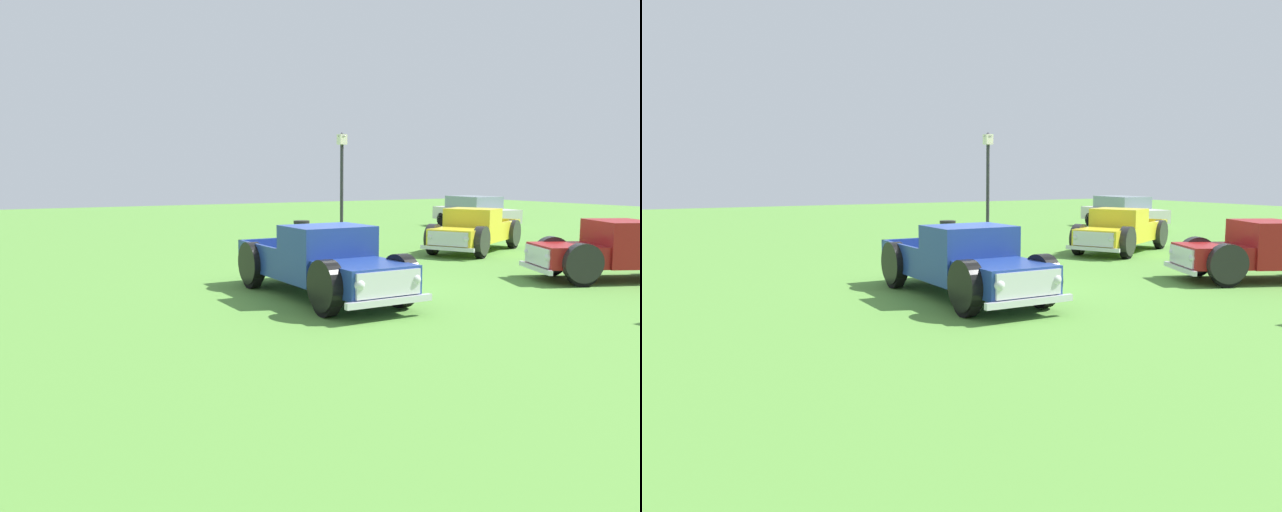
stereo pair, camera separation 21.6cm
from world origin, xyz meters
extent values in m
plane|color=#548C38|center=(0.00, 0.00, 0.00)|extent=(80.00, 80.00, 0.00)
cube|color=navy|center=(2.09, -0.64, 0.68)|extent=(1.56, 1.58, 0.57)
cube|color=silver|center=(2.89, -0.64, 0.68)|extent=(0.07, 1.42, 0.48)
sphere|color=silver|center=(2.86, -0.01, 0.71)|extent=(0.21, 0.21, 0.21)
sphere|color=silver|center=(2.87, -1.27, 0.71)|extent=(0.21, 0.21, 0.21)
cube|color=navy|center=(0.64, -0.65, 0.99)|extent=(1.36, 1.74, 1.19)
cube|color=#8C9EA8|center=(1.27, -0.65, 1.25)|extent=(0.05, 1.49, 0.52)
cube|color=navy|center=(-1.12, -0.67, 0.45)|extent=(2.19, 1.75, 0.10)
cube|color=navy|center=(-1.12, 0.16, 0.78)|extent=(2.17, 0.10, 0.57)
cube|color=navy|center=(-1.11, -1.49, 0.78)|extent=(2.17, 0.10, 0.57)
cube|color=navy|center=(-2.16, -0.68, 0.78)|extent=(0.10, 1.73, 0.57)
cylinder|color=black|center=(2.08, 0.23, 0.39)|extent=(0.79, 0.23, 0.79)
cylinder|color=#B7B7BC|center=(2.08, 0.24, 0.39)|extent=(0.32, 0.25, 0.31)
cylinder|color=black|center=(2.08, 0.23, 0.59)|extent=(1.00, 0.30, 0.99)
cylinder|color=black|center=(2.10, -1.51, 0.39)|extent=(0.79, 0.23, 0.79)
cylinder|color=#B7B7BC|center=(2.10, -1.52, 0.39)|extent=(0.32, 0.25, 0.31)
cylinder|color=black|center=(2.10, -1.51, 0.59)|extent=(1.00, 0.30, 0.99)
cylinder|color=black|center=(-1.38, 0.20, 0.39)|extent=(0.79, 0.23, 0.79)
cylinder|color=#B7B7BC|center=(-1.38, 0.21, 0.39)|extent=(0.32, 0.25, 0.31)
cylinder|color=black|center=(-1.38, 0.20, 0.59)|extent=(1.00, 0.30, 0.99)
cylinder|color=black|center=(-1.37, -1.54, 0.39)|extent=(0.79, 0.23, 0.79)
cylinder|color=#B7B7BC|center=(-1.37, -1.55, 0.39)|extent=(0.32, 0.25, 0.31)
cylinder|color=black|center=(-1.37, -1.54, 0.59)|extent=(1.00, 0.30, 0.99)
cube|color=silver|center=(2.93, -0.64, 0.35)|extent=(0.12, 1.89, 0.12)
cube|color=maroon|center=(1.50, 5.75, 0.65)|extent=(1.97, 1.96, 0.54)
cube|color=silver|center=(1.19, 5.06, 0.65)|extent=(1.25, 0.60, 0.45)
sphere|color=silver|center=(1.74, 4.83, 0.67)|extent=(0.20, 0.20, 0.20)
sphere|color=silver|center=(0.65, 5.32, 0.67)|extent=(0.20, 0.20, 0.20)
cube|color=maroon|center=(2.06, 7.01, 0.94)|extent=(2.03, 1.84, 1.13)
cube|color=#8C9EA8|center=(1.81, 6.46, 1.19)|extent=(1.31, 0.62, 0.50)
cylinder|color=black|center=(2.25, 5.41, 0.37)|extent=(0.50, 0.77, 0.75)
cylinder|color=#B7B7BC|center=(2.26, 5.41, 0.37)|extent=(0.34, 0.37, 0.30)
cylinder|color=black|center=(2.25, 5.41, 0.56)|extent=(0.64, 0.98, 0.95)
cylinder|color=black|center=(0.74, 6.09, 0.37)|extent=(0.50, 0.77, 0.75)
cylinder|color=#B7B7BC|center=(0.73, 6.09, 0.37)|extent=(0.34, 0.37, 0.30)
cylinder|color=black|center=(0.74, 6.09, 0.56)|extent=(0.64, 0.98, 0.95)
cube|color=silver|center=(1.17, 5.02, 0.34)|extent=(1.68, 0.82, 0.12)
cube|color=yellow|center=(-3.44, 6.49, 0.64)|extent=(1.98, 1.98, 0.54)
cube|color=silver|center=(-3.10, 5.82, 0.64)|extent=(1.22, 0.66, 0.45)
sphere|color=silver|center=(-2.58, 6.10, 0.67)|extent=(0.20, 0.20, 0.20)
sphere|color=silver|center=(-3.64, 5.57, 0.67)|extent=(0.20, 0.20, 0.20)
cube|color=yellow|center=(-4.06, 7.70, 0.93)|extent=(2.03, 1.87, 1.12)
cube|color=#8C9EA8|center=(-3.79, 7.17, 1.18)|extent=(1.27, 0.67, 0.49)
cube|color=yellow|center=(-4.81, 9.18, 0.42)|extent=(2.38, 2.56, 0.10)
cube|color=yellow|center=(-4.12, 9.53, 0.74)|extent=(1.00, 1.86, 0.54)
cube|color=yellow|center=(-5.51, 8.83, 0.74)|extent=(1.00, 1.86, 0.54)
cube|color=yellow|center=(-5.26, 10.06, 0.74)|extent=(1.49, 0.81, 0.54)
cylinder|color=black|center=(-2.71, 6.86, 0.37)|extent=(0.53, 0.76, 0.74)
cylinder|color=#B7B7BC|center=(-2.70, 6.86, 0.37)|extent=(0.34, 0.37, 0.30)
cylinder|color=black|center=(-2.71, 6.86, 0.56)|extent=(0.67, 0.96, 0.94)
cylinder|color=black|center=(-4.17, 6.11, 0.37)|extent=(0.53, 0.76, 0.74)
cylinder|color=#B7B7BC|center=(-4.18, 6.11, 0.37)|extent=(0.34, 0.37, 0.30)
cylinder|color=black|center=(-4.17, 6.11, 0.56)|extent=(0.67, 0.96, 0.94)
cylinder|color=black|center=(-4.19, 9.77, 0.37)|extent=(0.53, 0.76, 0.74)
cylinder|color=#B7B7BC|center=(-4.19, 9.77, 0.37)|extent=(0.34, 0.37, 0.30)
cylinder|color=black|center=(-4.19, 9.77, 0.56)|extent=(0.67, 0.96, 0.94)
cylinder|color=black|center=(-5.65, 9.03, 0.37)|extent=(0.53, 0.76, 0.74)
cylinder|color=#B7B7BC|center=(-5.66, 9.02, 0.37)|extent=(0.34, 0.37, 0.30)
cylinder|color=black|center=(-5.65, 9.03, 0.56)|extent=(0.67, 0.96, 0.94)
cube|color=silver|center=(-3.08, 5.78, 0.33)|extent=(1.63, 0.89, 0.12)
cube|color=silver|center=(-11.43, 14.61, 0.65)|extent=(4.78, 2.32, 0.63)
cube|color=#7F939E|center=(-11.59, 14.62, 1.25)|extent=(2.73, 1.83, 0.58)
cylinder|color=black|center=(-9.79, 15.29, 0.34)|extent=(0.69, 0.27, 0.67)
cylinder|color=black|center=(-9.95, 13.62, 0.34)|extent=(0.69, 0.27, 0.67)
cylinder|color=black|center=(-12.91, 15.59, 0.34)|extent=(0.69, 0.27, 0.67)
cylinder|color=black|center=(-13.07, 13.92, 0.34)|extent=(0.69, 0.27, 0.67)
cube|color=#2D2D33|center=(-7.39, 4.52, 0.12)|extent=(0.36, 0.36, 0.25)
cylinder|color=#2D2D33|center=(-7.39, 4.52, 1.97)|extent=(0.12, 0.12, 3.43)
cube|color=#F2EACC|center=(-7.39, 4.52, 3.86)|extent=(0.28, 0.28, 0.36)
cone|color=#2D2D33|center=(-7.39, 4.52, 4.04)|extent=(0.32, 0.32, 0.14)
cylinder|color=#2D6B2D|center=(-8.38, 3.40, 0.42)|extent=(0.56, 0.56, 0.85)
cylinder|color=black|center=(-8.38, 3.40, 0.90)|extent=(0.59, 0.59, 0.10)
camera|label=1|loc=(12.32, -7.31, 2.69)|focal=35.83mm
camera|label=2|loc=(12.43, -7.12, 2.69)|focal=35.83mm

